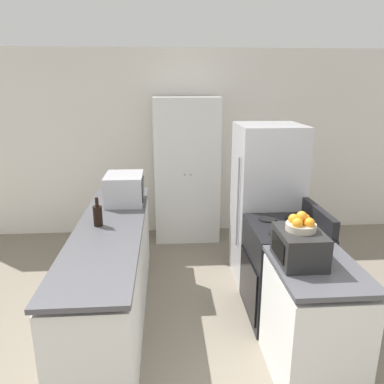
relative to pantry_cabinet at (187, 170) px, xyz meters
name	(u,v)px	position (x,y,z in m)	size (l,w,h in m)	color
wall_back	(184,144)	(-0.02, 0.30, 0.31)	(7.00, 0.06, 2.60)	silver
counter_left	(112,273)	(-0.81, -1.84, -0.55)	(0.60, 2.56, 0.90)	silver
counter_right	(313,324)	(0.77, -2.73, -0.55)	(0.60, 0.77, 0.90)	silver
pantry_cabinet	(187,170)	(0.00, 0.00, 0.00)	(0.88, 0.53, 1.97)	silver
stove	(283,271)	(0.79, -1.96, -0.53)	(0.66, 0.74, 1.06)	black
refrigerator	(266,204)	(0.80, -1.20, -0.12)	(0.70, 0.70, 1.73)	#B7B7BC
microwave	(125,189)	(-0.73, -1.15, 0.07)	(0.40, 0.48, 0.31)	#B2B2B7
wine_bottle	(98,215)	(-0.90, -1.82, 0.02)	(0.08, 0.08, 0.27)	black
toaster_oven	(299,247)	(0.65, -2.65, 0.04)	(0.31, 0.40, 0.24)	black
fruit_bowl	(301,224)	(0.65, -2.63, 0.21)	(0.21, 0.21, 0.14)	#B2A893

